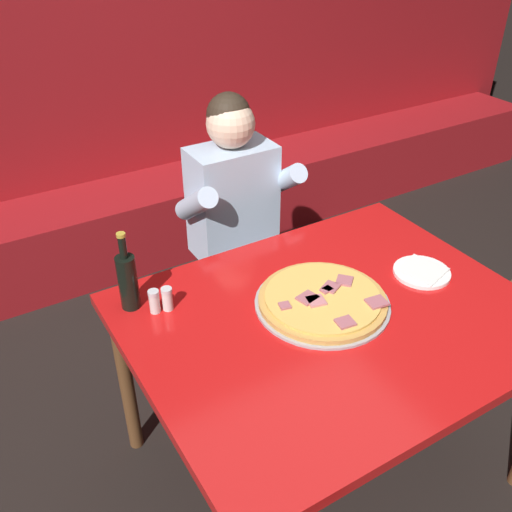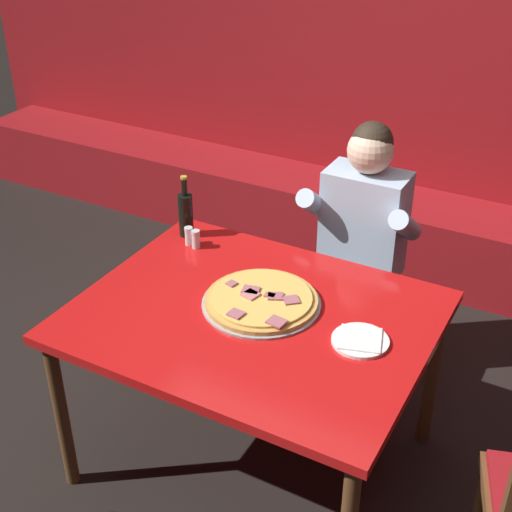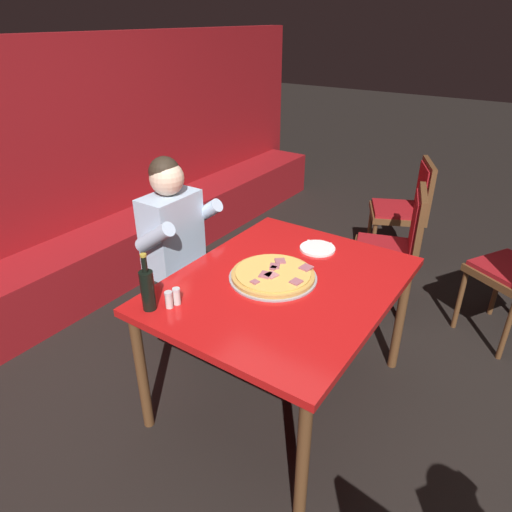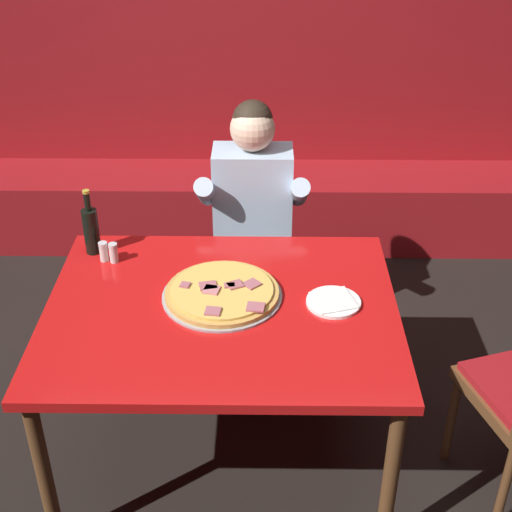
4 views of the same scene
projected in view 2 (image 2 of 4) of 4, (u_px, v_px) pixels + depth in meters
ground_plane at (254, 458)px, 3.13m from camera, size 24.00×24.00×0.00m
booth_wall_panel at (428, 106)px, 4.29m from camera, size 6.80×0.16×1.90m
booth_bench at (398, 233)px, 4.42m from camera, size 6.46×0.48×0.46m
main_dining_table at (253, 328)px, 2.77m from camera, size 1.34×1.07×0.78m
pizza at (262, 301)px, 2.77m from camera, size 0.47×0.47×0.05m
plate_white_paper at (360, 340)px, 2.57m from camera, size 0.21×0.21×0.02m
beer_bottle at (186, 213)px, 3.21m from camera, size 0.07×0.07×0.29m
shaker_parmesan at (196, 240)px, 3.14m from camera, size 0.04×0.04×0.09m
shaker_oregano at (189, 237)px, 3.17m from camera, size 0.04×0.04×0.09m
diner_seated_blue_shirt at (356, 244)px, 3.34m from camera, size 0.53×0.53×1.27m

